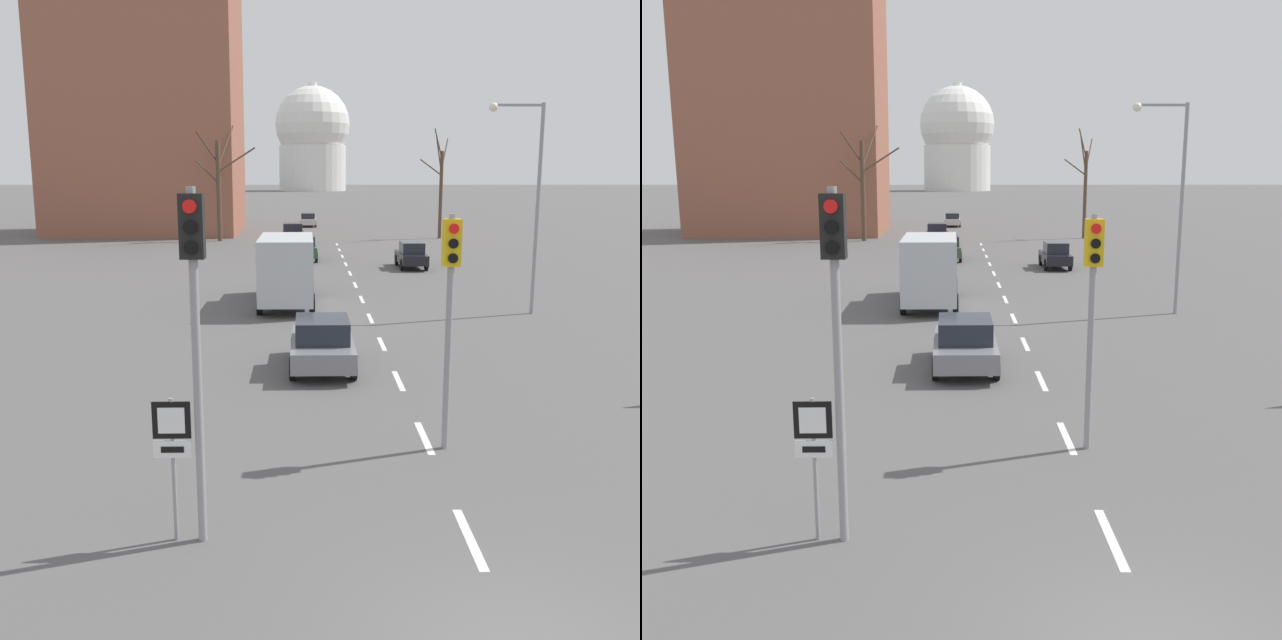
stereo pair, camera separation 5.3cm
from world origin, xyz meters
The scene contains 26 objects.
lane_stripe_0 centered at (0.00, 3.02, 0.00)m, with size 0.16×2.00×0.01m, color silver.
lane_stripe_1 centered at (0.00, 7.52, 0.00)m, with size 0.16×2.00×0.01m, color silver.
lane_stripe_2 centered at (0.00, 12.02, 0.00)m, with size 0.16×2.00×0.01m, color silver.
lane_stripe_3 centered at (0.00, 16.52, 0.00)m, with size 0.16×2.00×0.01m, color silver.
lane_stripe_4 centered at (0.00, 21.02, 0.00)m, with size 0.16×2.00×0.01m, color silver.
lane_stripe_5 centered at (0.00, 25.52, 0.00)m, with size 0.16×2.00×0.01m, color silver.
lane_stripe_6 centered at (0.00, 30.02, 0.00)m, with size 0.16×2.00×0.01m, color silver.
lane_stripe_7 centered at (0.00, 34.52, 0.00)m, with size 0.16×2.00×0.01m, color silver.
lane_stripe_8 centered at (0.00, 39.02, 0.00)m, with size 0.16×2.00×0.01m, color silver.
lane_stripe_9 centered at (0.00, 43.52, 0.00)m, with size 0.16×2.00×0.01m, color silver.
lane_stripe_10 centered at (0.00, 48.02, 0.00)m, with size 0.16×2.00×0.01m, color silver.
lane_stripe_11 centered at (0.00, 52.52, 0.00)m, with size 0.16×2.00×0.01m, color silver.
traffic_signal_near_left centered at (-4.32, 3.05, 3.89)m, with size 0.36×0.34×5.62m.
traffic_signal_centre_tall centered at (0.33, 6.90, 3.49)m, with size 0.36×0.34×5.01m.
route_sign_post centered at (-4.75, 3.07, 1.62)m, with size 0.60×0.08×2.39m.
street_lamp_right centered at (6.54, 21.94, 5.27)m, with size 2.28×0.36×8.61m.
sedan_near_left centered at (4.00, 36.91, 0.83)m, with size 1.68×4.13×1.66m.
sedan_near_right centered at (-3.69, 52.71, 0.88)m, with size 1.94×3.85×1.77m.
sedan_mid_centre centered at (-2.80, 41.22, 0.85)m, with size 1.94×4.29×1.67m.
sedan_far_left centered at (-2.15, 13.38, 0.80)m, with size 1.94×4.08×1.58m.
sedan_far_right centered at (-2.35, 73.34, 0.77)m, with size 1.86×4.15×1.52m.
delivery_truck centered at (-3.48, 24.16, 1.70)m, with size 2.44×7.20×3.14m.
bare_tree_left_near centered at (-10.18, 55.91, 4.87)m, with size 5.20×5.60×10.12m.
bare_tree_right_near centered at (9.66, 58.07, 4.53)m, with size 3.03×4.30×9.79m.
capitol_dome centered at (0.00, 252.26, 18.10)m, with size 26.31×26.31×37.17m.
apartment_block_left centered at (-18.25, 65.28, 14.25)m, with size 18.00×14.00×28.50m, color #935642.
Camera 1 is at (-2.65, -7.53, 5.79)m, focal length 40.00 mm.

